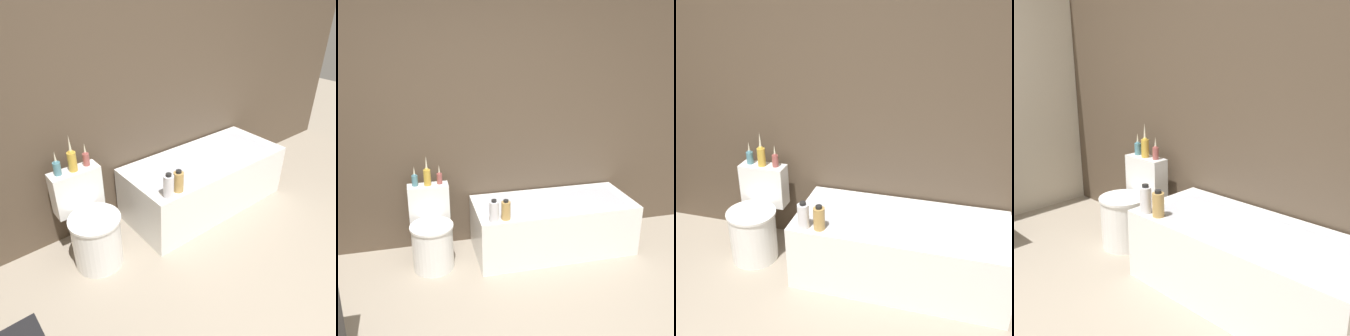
{
  "view_description": "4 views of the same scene",
  "coord_description": "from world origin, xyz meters",
  "views": [
    {
      "loc": [
        -1.14,
        -0.1,
        1.93
      ],
      "look_at": [
        0.12,
        1.49,
        0.74
      ],
      "focal_mm": 35.0,
      "sensor_mm": 36.0,
      "label": 1
    },
    {
      "loc": [
        -0.52,
        -1.48,
        2.05
      ],
      "look_at": [
        0.24,
        1.58,
        0.94
      ],
      "focal_mm": 42.0,
      "sensor_mm": 36.0,
      "label": 2
    },
    {
      "loc": [
        1.0,
        -0.65,
        2.01
      ],
      "look_at": [
        0.36,
        1.63,
        0.92
      ],
      "focal_mm": 42.0,
      "sensor_mm": 36.0,
      "label": 3
    },
    {
      "loc": [
        1.99,
        -0.14,
        1.54
      ],
      "look_at": [
        0.33,
        1.61,
        0.83
      ],
      "focal_mm": 42.0,
      "sensor_mm": 36.0,
      "label": 4
    }
  ],
  "objects": [
    {
      "name": "bathtub",
      "position": [
        0.76,
        1.75,
        0.25
      ],
      "size": [
        1.52,
        0.67,
        0.5
      ],
      "color": "white",
      "rests_on": "ground"
    },
    {
      "name": "vase_silver",
      "position": [
        -0.41,
        1.94,
        0.8
      ],
      "size": [
        0.06,
        0.06,
        0.28
      ],
      "color": "gold",
      "rests_on": "toilet"
    },
    {
      "name": "vase_bronze",
      "position": [
        -0.3,
        1.95,
        0.77
      ],
      "size": [
        0.05,
        0.05,
        0.18
      ],
      "color": "#994C47",
      "rests_on": "toilet"
    },
    {
      "name": "shampoo_bottle_tall",
      "position": [
        0.12,
        1.48,
        0.6
      ],
      "size": [
        0.08,
        0.08,
        0.2
      ],
      "color": "silver",
      "rests_on": "bathtub"
    },
    {
      "name": "toilet",
      "position": [
        -0.41,
        1.75,
        0.29
      ],
      "size": [
        0.39,
        0.52,
        0.71
      ],
      "color": "white",
      "rests_on": "ground"
    },
    {
      "name": "wall_back_tiled",
      "position": [
        0.0,
        2.14,
        1.3
      ],
      "size": [
        6.4,
        0.06,
        2.6
      ],
      "color": "brown",
      "rests_on": "ground_plane"
    },
    {
      "name": "vase_gold",
      "position": [
        -0.52,
        1.95,
        0.77
      ],
      "size": [
        0.06,
        0.06,
        0.19
      ],
      "color": "teal",
      "rests_on": "toilet"
    },
    {
      "name": "shampoo_bottle_short",
      "position": [
        0.22,
        1.49,
        0.59
      ],
      "size": [
        0.08,
        0.08,
        0.18
      ],
      "color": "tan",
      "rests_on": "bathtub"
    }
  ]
}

